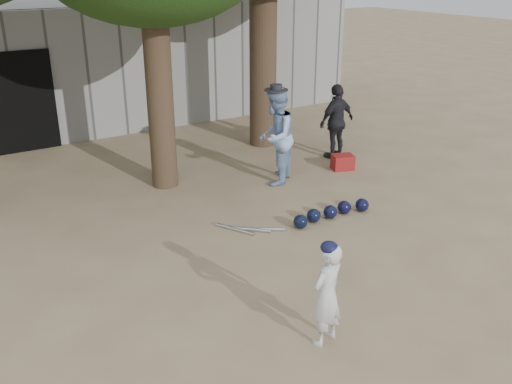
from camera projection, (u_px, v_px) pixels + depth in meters
ground at (259, 295)px, 7.29m from camera, size 70.00×70.00×0.00m
boy_player at (327, 295)px, 6.18m from camera, size 0.51×0.40×1.22m
spectator_blue at (276, 137)px, 10.65m from camera, size 1.12×1.11×1.82m
spectator_dark at (337, 121)px, 12.08m from camera, size 0.97×0.49×1.60m
red_bag at (343, 162)px, 11.63m from camera, size 0.50×0.44×0.30m
back_building at (43, 63)px, 14.78m from camera, size 16.00×5.24×3.00m
helmet_row at (331, 212)px, 9.40m from camera, size 1.51×0.33×0.23m
bat_pile at (249, 229)px, 9.01m from camera, size 0.86×0.80×0.06m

